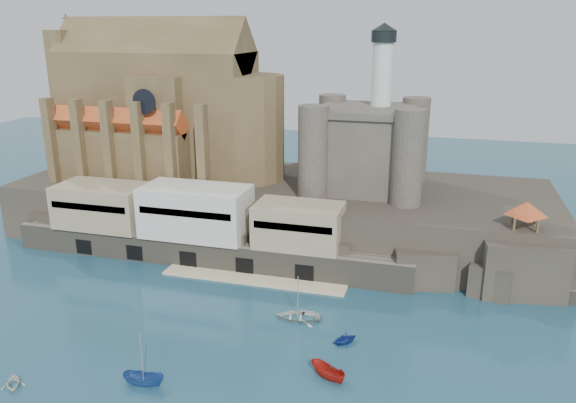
# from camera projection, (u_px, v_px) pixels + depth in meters

# --- Properties ---
(ground) EXTENTS (300.00, 300.00, 0.00)m
(ground) POSITION_uv_depth(u_px,v_px,m) (194.00, 336.00, 73.41)
(ground) COLOR #194053
(ground) RESTS_ON ground
(promontory) EXTENTS (100.00, 36.00, 10.00)m
(promontory) POSITION_uv_depth(u_px,v_px,m) (278.00, 209.00, 108.14)
(promontory) COLOR black
(promontory) RESTS_ON ground
(quay) EXTENTS (70.00, 12.00, 13.05)m
(quay) POSITION_uv_depth(u_px,v_px,m) (195.00, 227.00, 95.42)
(quay) COLOR #666051
(quay) RESTS_ON ground
(church) EXTENTS (47.00, 25.93, 30.51)m
(church) POSITION_uv_depth(u_px,v_px,m) (166.00, 113.00, 111.47)
(church) COLOR brown
(church) RESTS_ON promontory
(castle_keep) EXTENTS (21.20, 21.20, 29.30)m
(castle_keep) POSITION_uv_depth(u_px,v_px,m) (367.00, 144.00, 101.49)
(castle_keep) COLOR #454036
(castle_keep) RESTS_ON promontory
(rock_outcrop) EXTENTS (14.50, 10.50, 8.70)m
(rock_outcrop) POSITION_uv_depth(u_px,v_px,m) (519.00, 265.00, 85.07)
(rock_outcrop) COLOR black
(rock_outcrop) RESTS_ON ground
(pavilion) EXTENTS (6.40, 6.40, 5.40)m
(pavilion) POSITION_uv_depth(u_px,v_px,m) (526.00, 211.00, 82.61)
(pavilion) COLOR brown
(pavilion) RESTS_ON rock_outcrop
(boat_1) EXTENTS (3.36, 3.14, 3.34)m
(boat_1) POSITION_uv_depth(u_px,v_px,m) (14.00, 386.00, 63.11)
(boat_1) COLOR white
(boat_1) RESTS_ON ground
(boat_2) EXTENTS (2.01, 1.97, 4.92)m
(boat_2) POSITION_uv_depth(u_px,v_px,m) (144.00, 384.00, 63.39)
(boat_2) COLOR navy
(boat_2) RESTS_ON ground
(boat_5) EXTENTS (2.48, 2.46, 4.80)m
(boat_5) POSITION_uv_depth(u_px,v_px,m) (327.00, 377.00, 64.65)
(boat_5) COLOR #A6190F
(boat_5) RESTS_ON ground
(boat_6) EXTENTS (1.99, 4.66, 6.32)m
(boat_6) POSITION_uv_depth(u_px,v_px,m) (298.00, 318.00, 77.69)
(boat_6) COLOR silver
(boat_6) RESTS_ON ground
(boat_7) EXTENTS (3.42, 3.41, 3.47)m
(boat_7) POSITION_uv_depth(u_px,v_px,m) (344.00, 343.00, 71.69)
(boat_7) COLOR navy
(boat_7) RESTS_ON ground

